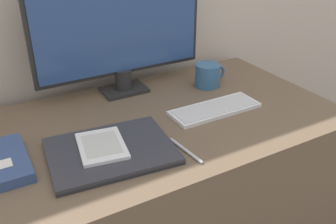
{
  "coord_description": "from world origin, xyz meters",
  "views": [
    {
      "loc": [
        -0.43,
        -0.72,
        1.27
      ],
      "look_at": [
        0.04,
        0.1,
        0.78
      ],
      "focal_mm": 40.0,
      "sensor_mm": 36.0,
      "label": 1
    }
  ],
  "objects_px": {
    "laptop": "(111,151)",
    "monitor": "(120,24)",
    "coffee_mug": "(208,75)",
    "pen": "(186,150)",
    "ereader": "(102,146)",
    "keyboard": "(215,109)"
  },
  "relations": [
    {
      "from": "laptop",
      "to": "monitor",
      "type": "bearing_deg",
      "value": 61.51
    },
    {
      "from": "monitor",
      "to": "coffee_mug",
      "type": "xyz_separation_m",
      "value": [
        0.29,
        -0.11,
        -0.2
      ]
    },
    {
      "from": "pen",
      "to": "ereader",
      "type": "bearing_deg",
      "value": 151.52
    },
    {
      "from": "monitor",
      "to": "laptop",
      "type": "relative_size",
      "value": 1.74
    },
    {
      "from": "ereader",
      "to": "pen",
      "type": "relative_size",
      "value": 1.28
    },
    {
      "from": "coffee_mug",
      "to": "monitor",
      "type": "bearing_deg",
      "value": 159.27
    },
    {
      "from": "laptop",
      "to": "ereader",
      "type": "relative_size",
      "value": 1.97
    },
    {
      "from": "coffee_mug",
      "to": "pen",
      "type": "bearing_deg",
      "value": -132.22
    },
    {
      "from": "monitor",
      "to": "ereader",
      "type": "distance_m",
      "value": 0.45
    },
    {
      "from": "keyboard",
      "to": "coffee_mug",
      "type": "relative_size",
      "value": 2.44
    },
    {
      "from": "laptop",
      "to": "pen",
      "type": "bearing_deg",
      "value": -27.04
    },
    {
      "from": "keyboard",
      "to": "laptop",
      "type": "xyz_separation_m",
      "value": [
        -0.38,
        -0.06,
        0.0
      ]
    },
    {
      "from": "ereader",
      "to": "coffee_mug",
      "type": "height_order",
      "value": "coffee_mug"
    },
    {
      "from": "ereader",
      "to": "keyboard",
      "type": "bearing_deg",
      "value": 6.8
    },
    {
      "from": "keyboard",
      "to": "laptop",
      "type": "bearing_deg",
      "value": -170.6
    },
    {
      "from": "laptop",
      "to": "coffee_mug",
      "type": "height_order",
      "value": "coffee_mug"
    },
    {
      "from": "coffee_mug",
      "to": "pen",
      "type": "distance_m",
      "value": 0.45
    },
    {
      "from": "laptop",
      "to": "coffee_mug",
      "type": "xyz_separation_m",
      "value": [
        0.47,
        0.24,
        0.03
      ]
    },
    {
      "from": "keyboard",
      "to": "ereader",
      "type": "distance_m",
      "value": 0.4
    },
    {
      "from": "monitor",
      "to": "pen",
      "type": "distance_m",
      "value": 0.5
    },
    {
      "from": "monitor",
      "to": "ereader",
      "type": "xyz_separation_m",
      "value": [
        -0.21,
        -0.33,
        -0.22
      ]
    },
    {
      "from": "monitor",
      "to": "coffee_mug",
      "type": "bearing_deg",
      "value": -20.73
    }
  ]
}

